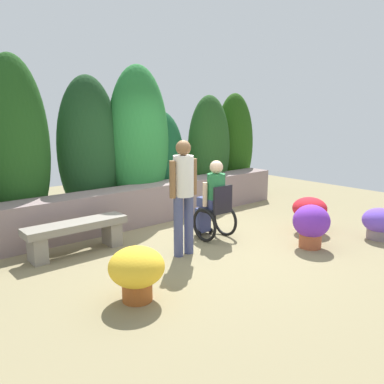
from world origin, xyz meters
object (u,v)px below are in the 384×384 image
(flower_pot_purple_near, at_px, (380,223))
(flower_pot_red_accent, at_px, (309,212))
(person_standing_companion, at_px, (183,190))
(flower_pot_terracotta_by_wall, at_px, (137,270))
(person_in_wheelchair, at_px, (214,202))
(stone_bench, at_px, (77,232))
(flower_pot_small_foreground, at_px, (311,224))

(flower_pot_purple_near, xyz_separation_m, flower_pot_red_accent, (-0.56, 1.01, 0.09))
(person_standing_companion, relative_size, flower_pot_terracotta_by_wall, 2.69)
(person_in_wheelchair, xyz_separation_m, flower_pot_purple_near, (2.11, -1.85, -0.35))
(flower_pot_terracotta_by_wall, bearing_deg, flower_pot_purple_near, -10.25)
(stone_bench, bearing_deg, flower_pot_red_accent, -24.25)
(flower_pot_red_accent, bearing_deg, flower_pot_terracotta_by_wall, -176.57)
(person_in_wheelchair, height_order, person_standing_companion, person_standing_companion)
(person_in_wheelchair, relative_size, flower_pot_red_accent, 2.13)
(flower_pot_terracotta_by_wall, height_order, flower_pot_small_foreground, flower_pot_small_foreground)
(person_in_wheelchair, xyz_separation_m, flower_pot_red_accent, (1.55, -0.84, -0.26))
(stone_bench, xyz_separation_m, person_standing_companion, (1.19, -1.10, 0.66))
(flower_pot_purple_near, bearing_deg, stone_bench, 147.43)
(stone_bench, bearing_deg, flower_pot_small_foreground, -36.18)
(person_standing_companion, height_order, flower_pot_purple_near, person_standing_companion)
(person_standing_companion, distance_m, flower_pot_red_accent, 2.57)
(person_standing_companion, xyz_separation_m, flower_pot_terracotta_by_wall, (-1.33, -0.79, -0.63))
(person_standing_companion, xyz_separation_m, flower_pot_purple_near, (2.99, -1.57, -0.72))
(stone_bench, distance_m, flower_pot_small_foreground, 3.62)
(flower_pot_terracotta_by_wall, xyz_separation_m, flower_pot_red_accent, (3.76, 0.23, 0.00))
(flower_pot_purple_near, relative_size, flower_pot_terracotta_by_wall, 0.91)
(flower_pot_small_foreground, bearing_deg, flower_pot_red_accent, 34.77)
(person_standing_companion, height_order, flower_pot_terracotta_by_wall, person_standing_companion)
(person_in_wheelchair, xyz_separation_m, person_standing_companion, (-0.88, -0.28, 0.37))
(flower_pot_small_foreground, bearing_deg, person_in_wheelchair, 122.12)
(person_standing_companion, relative_size, flower_pot_purple_near, 2.95)
(flower_pot_red_accent, bearing_deg, person_in_wheelchair, 151.53)
(flower_pot_small_foreground, bearing_deg, person_standing_companion, 148.45)
(flower_pot_purple_near, xyz_separation_m, flower_pot_small_foreground, (-1.27, 0.51, 0.10))
(stone_bench, bearing_deg, flower_pot_terracotta_by_wall, -93.84)
(flower_pot_red_accent, relative_size, flower_pot_small_foreground, 0.91)
(person_in_wheelchair, distance_m, person_standing_companion, 0.99)
(flower_pot_red_accent, bearing_deg, flower_pot_purple_near, -61.07)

